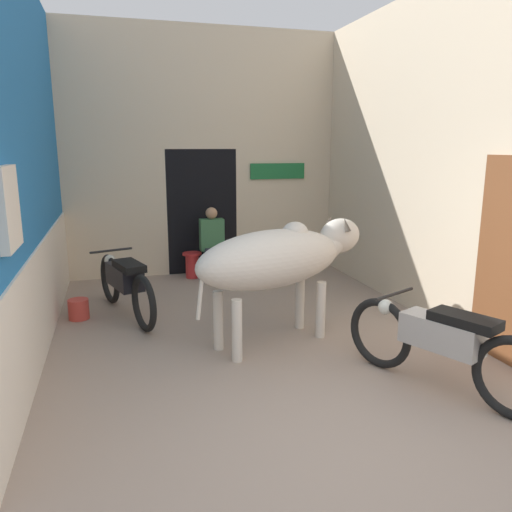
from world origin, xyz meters
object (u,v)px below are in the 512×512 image
bucket (79,309)px  motorcycle_far (125,282)px  cow (280,258)px  motorcycle_near (441,342)px  shopkeeper_seated (212,242)px  plastic_stool (192,264)px

bucket → motorcycle_far: bearing=-3.5°
cow → motorcycle_near: 1.90m
motorcycle_near → motorcycle_far: 3.95m
shopkeeper_seated → plastic_stool: size_ratio=2.78×
motorcycle_near → shopkeeper_seated: (-1.23, 4.44, 0.16)m
shopkeeper_seated → motorcycle_near: bearing=-74.6°
motorcycle_far → plastic_stool: motorcycle_far is taller
shopkeeper_seated → cow: bearing=-86.0°
motorcycle_near → bucket: (-3.28, 2.93, -0.34)m
shopkeeper_seated → bucket: shopkeeper_seated is taller
cow → motorcycle_far: 2.21m
plastic_stool → shopkeeper_seated: bearing=-24.1°
plastic_stool → motorcycle_near: bearing=-71.3°
motorcycle_near → motorcycle_far: size_ratio=0.96×
motorcycle_far → plastic_stool: bearing=56.2°
cow → bucket: cow is taller
motorcycle_near → shopkeeper_seated: size_ratio=1.56×
cow → motorcycle_far: bearing=140.6°
shopkeeper_seated → plastic_stool: shopkeeper_seated is taller
motorcycle_far → cow: bearing=-39.4°
plastic_stool → bucket: (-1.73, -1.66, -0.10)m
motorcycle_near → shopkeeper_seated: 4.61m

